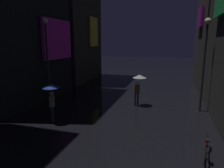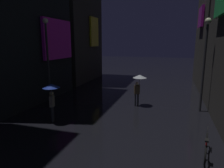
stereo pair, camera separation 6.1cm
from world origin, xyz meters
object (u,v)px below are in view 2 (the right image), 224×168
pedestrian_midstreet_centre_clear (139,82)px  pedestrian_foreground_right_blue (52,92)px  streetlamp_right_far (205,55)px  streetlamp_left_far (47,52)px  bicycle_parked_at_storefront (206,147)px

pedestrian_midstreet_centre_clear → pedestrian_foreground_right_blue: same height
pedestrian_midstreet_centre_clear → streetlamp_right_far: (3.86, 0.05, 1.82)m
streetlamp_right_far → streetlamp_left_far: size_ratio=0.96×
bicycle_parked_at_storefront → streetlamp_right_far: streetlamp_right_far is taller
pedestrian_foreground_right_blue → streetlamp_right_far: streetlamp_right_far is taller
pedestrian_midstreet_centre_clear → streetlamp_left_far: size_ratio=0.37×
pedestrian_midstreet_centre_clear → bicycle_parked_at_storefront: 6.52m
pedestrian_foreground_right_blue → streetlamp_left_far: 4.29m
streetlamp_right_far → streetlamp_left_far: (-10.00, -1.10, 0.11)m
bicycle_parked_at_storefront → pedestrian_midstreet_centre_clear: bearing=122.7°
streetlamp_right_far → streetlamp_left_far: streetlamp_left_far is taller
bicycle_parked_at_storefront → streetlamp_left_far: (-9.60, 4.33, 3.21)m
streetlamp_left_far → pedestrian_foreground_right_blue: bearing=-54.0°
pedestrian_foreground_right_blue → streetlamp_right_far: 9.00m
pedestrian_midstreet_centre_clear → bicycle_parked_at_storefront: pedestrian_midstreet_centre_clear is taller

